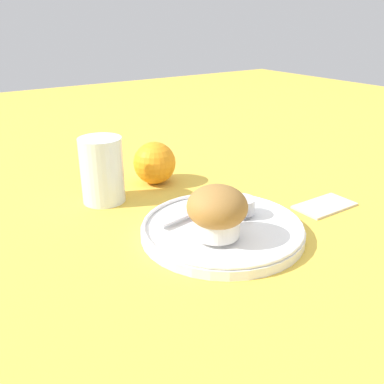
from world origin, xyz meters
TOP-DOWN VIEW (x-y plane):
  - ground_plane at (0.00, 0.00)m, footprint 3.00×3.00m
  - plate at (0.02, -0.01)m, footprint 0.24×0.24m
  - muffin at (-0.01, -0.04)m, footprint 0.08×0.08m
  - cream_ramekin at (0.06, -0.00)m, footprint 0.05×0.05m
  - berry_pair at (0.01, 0.03)m, footprint 0.03×0.02m
  - butter_knife at (0.02, 0.04)m, footprint 0.17×0.04m
  - orange_fruit at (0.04, 0.23)m, footprint 0.08×0.08m
  - juice_glass at (-0.08, 0.20)m, footprint 0.07×0.07m
  - folded_napkin at (0.22, -0.03)m, footprint 0.11×0.06m

SIDE VIEW (x-z plane):
  - ground_plane at x=0.00m, z-range 0.00..0.00m
  - folded_napkin at x=0.22m, z-range 0.00..0.01m
  - plate at x=0.02m, z-range 0.00..0.02m
  - butter_knife at x=0.02m, z-range 0.02..0.02m
  - berry_pair at x=0.01m, z-range 0.02..0.04m
  - cream_ramekin at x=0.06m, z-range 0.02..0.04m
  - orange_fruit at x=0.04m, z-range 0.00..0.08m
  - muffin at x=-0.01m, z-range 0.02..0.09m
  - juice_glass at x=-0.08m, z-range 0.00..0.11m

